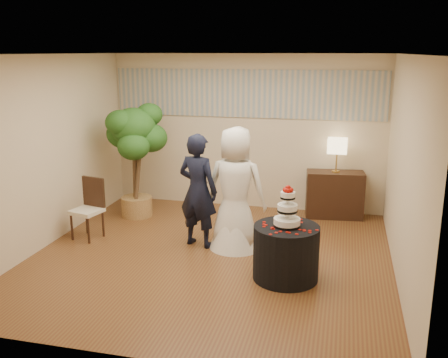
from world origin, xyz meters
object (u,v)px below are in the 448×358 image
(side_chair, at_px, (86,209))
(table_lamp, at_px, (337,155))
(cake_table, at_px, (286,253))
(wedding_cake, at_px, (287,206))
(groom, at_px, (198,191))
(bride, at_px, (236,189))
(ficus_tree, at_px, (135,160))
(console, at_px, (335,194))

(side_chair, bearing_deg, table_lamp, 41.52)
(cake_table, bearing_deg, wedding_cake, 0.00)
(wedding_cake, distance_m, side_chair, 3.28)
(groom, height_order, wedding_cake, groom)
(bride, height_order, table_lamp, bride)
(ficus_tree, bearing_deg, side_chair, -104.29)
(wedding_cake, xyz_separation_m, side_chair, (-3.17, 0.69, -0.50))
(ficus_tree, bearing_deg, table_lamp, 12.90)
(bride, relative_size, console, 1.86)
(table_lamp, height_order, ficus_tree, ficus_tree)
(bride, distance_m, table_lamp, 2.27)
(console, bearing_deg, bride, -134.38)
(table_lamp, bearing_deg, groom, -136.58)
(wedding_cake, relative_size, console, 0.55)
(bride, height_order, cake_table, bride)
(groom, relative_size, bride, 0.94)
(cake_table, relative_size, wedding_cake, 1.56)
(table_lamp, distance_m, side_chair, 4.24)
(cake_table, distance_m, ficus_tree, 3.49)
(bride, distance_m, cake_table, 1.35)
(wedding_cake, xyz_separation_m, console, (0.53, 2.67, -0.57))
(bride, height_order, wedding_cake, bride)
(cake_table, height_order, console, console)
(bride, distance_m, side_chair, 2.36)
(bride, bearing_deg, ficus_tree, -22.58)
(cake_table, distance_m, console, 2.72)
(console, xyz_separation_m, table_lamp, (0.00, 0.00, 0.70))
(groom, distance_m, cake_table, 1.71)
(table_lamp, xyz_separation_m, ficus_tree, (-3.39, -0.78, -0.09))
(bride, bearing_deg, groom, 8.97)
(wedding_cake, distance_m, table_lamp, 2.72)
(wedding_cake, xyz_separation_m, table_lamp, (0.53, 2.67, 0.13))
(wedding_cake, height_order, table_lamp, table_lamp)
(groom, xyz_separation_m, ficus_tree, (-1.45, 1.06, 0.16))
(wedding_cake, height_order, side_chair, wedding_cake)
(cake_table, xyz_separation_m, side_chair, (-3.17, 0.69, 0.12))
(bride, relative_size, side_chair, 1.92)
(bride, bearing_deg, wedding_cake, 138.14)
(console, relative_size, side_chair, 1.04)
(groom, bearing_deg, wedding_cake, 164.06)
(groom, xyz_separation_m, console, (1.94, 1.83, -0.44))
(cake_table, bearing_deg, groom, 149.31)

